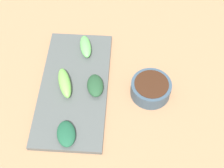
# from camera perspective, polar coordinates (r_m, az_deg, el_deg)

# --- Properties ---
(tabletop) EXTENTS (2.10, 2.10, 0.02)m
(tabletop) POSITION_cam_1_polar(r_m,az_deg,el_deg) (0.83, -2.02, -2.57)
(tabletop) COLOR #9C714F
(tabletop) RESTS_ON ground
(sauce_bowl) EXTENTS (0.10, 0.10, 0.04)m
(sauce_bowl) POSITION_cam_1_polar(r_m,az_deg,el_deg) (0.82, 6.86, -0.71)
(sauce_bowl) COLOR #344859
(sauce_bowl) RESTS_ON tabletop
(serving_plate) EXTENTS (0.17, 0.36, 0.01)m
(serving_plate) POSITION_cam_1_polar(r_m,az_deg,el_deg) (0.84, -6.67, -0.49)
(serving_plate) COLOR #494F4E
(serving_plate) RESTS_ON tabletop
(broccoli_stalk_0) EXTENTS (0.06, 0.10, 0.03)m
(broccoli_stalk_0) POSITION_cam_1_polar(r_m,az_deg,el_deg) (0.83, -8.33, 0.20)
(broccoli_stalk_0) COLOR #6CB94B
(broccoli_stalk_0) RESTS_ON serving_plate
(broccoli_leafy_1) EXTENTS (0.06, 0.08, 0.02)m
(broccoli_leafy_1) POSITION_cam_1_polar(r_m,az_deg,el_deg) (0.76, -8.08, -8.67)
(broccoli_leafy_1) COLOR #1B4F35
(broccoli_leafy_1) RESTS_ON serving_plate
(broccoli_stalk_2) EXTENTS (0.05, 0.08, 0.02)m
(broccoli_stalk_2) POSITION_cam_1_polar(r_m,az_deg,el_deg) (0.90, -4.67, 6.61)
(broccoli_stalk_2) COLOR #5EB559
(broccoli_stalk_2) RESTS_ON serving_plate
(broccoli_leafy_3) EXTENTS (0.05, 0.07, 0.02)m
(broccoli_leafy_3) POSITION_cam_1_polar(r_m,az_deg,el_deg) (0.82, -2.97, -0.27)
(broccoli_leafy_3) COLOR #21462A
(broccoli_leafy_3) RESTS_ON serving_plate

